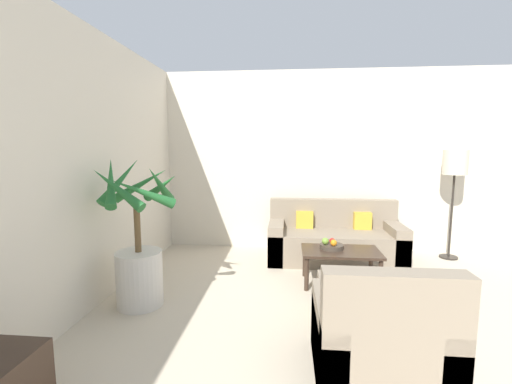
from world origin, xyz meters
The scene contains 12 objects.
wall_back centered at (0.00, 5.89, 1.35)m, with size 8.36×0.06×2.70m.
wall_left centered at (-3.41, 2.93, 1.35)m, with size 0.06×7.46×2.70m.
potted_palm centered at (-2.96, 3.74, 0.53)m, with size 0.78×0.86×1.48m.
sofa_loveseat centered at (-0.87, 5.32, 0.28)m, with size 1.80×0.78×0.82m.
floor_lamp centered at (0.77, 5.56, 1.28)m, with size 0.32×0.32×1.53m.
coffee_table centered at (-0.91, 4.46, 0.34)m, with size 0.87×0.52×0.40m.
fruit_bowl centered at (-1.00, 4.51, 0.42)m, with size 0.27×0.27×0.05m.
apple_red centered at (-1.00, 4.54, 0.48)m, with size 0.07×0.07×0.07m.
apple_green centered at (-1.08, 4.50, 0.49)m, with size 0.08×0.08×0.08m.
orange_fruit centered at (-0.99, 4.45, 0.49)m, with size 0.07×0.07×0.07m.
armchair centered at (-0.91, 2.80, 0.28)m, with size 0.82×0.81×0.87m.
ottoman centered at (-0.88, 3.66, 0.18)m, with size 0.67×0.50×0.36m.
Camera 1 is at (-1.52, 0.62, 1.55)m, focal length 24.00 mm.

